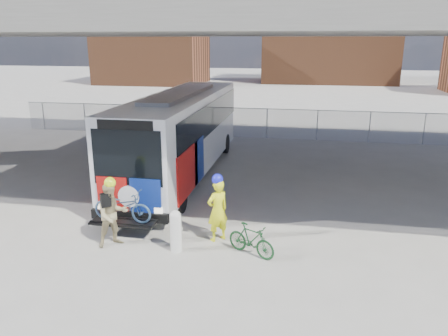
% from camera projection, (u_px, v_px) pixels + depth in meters
% --- Properties ---
extents(ground, '(160.00, 160.00, 0.00)m').
position_uv_depth(ground, '(207.00, 208.00, 15.68)').
color(ground, '#9E9991').
rests_on(ground, ground).
extents(bus, '(2.67, 12.94, 3.69)m').
position_uv_depth(bus, '(182.00, 128.00, 19.07)').
color(bus, silver).
rests_on(bus, ground).
extents(overpass, '(40.00, 16.00, 7.95)m').
position_uv_depth(overpass, '(227.00, 21.00, 17.60)').
color(overpass, '#605E59').
rests_on(overpass, ground).
extents(chainlink_fence, '(30.00, 0.06, 30.00)m').
position_uv_depth(chainlink_fence, '(251.00, 115.00, 26.59)').
color(chainlink_fence, gray).
rests_on(chainlink_fence, ground).
extents(brick_buildings, '(54.00, 22.00, 12.00)m').
position_uv_depth(brick_buildings, '(295.00, 43.00, 59.38)').
color(brick_buildings, brown).
rests_on(brick_buildings, ground).
extents(bollard, '(0.32, 0.32, 1.24)m').
position_uv_depth(bollard, '(176.00, 230.00, 12.31)').
color(bollard, silver).
rests_on(bollard, ground).
extents(cyclist_hivis, '(0.82, 0.81, 2.09)m').
position_uv_depth(cyclist_hivis, '(218.00, 209.00, 12.91)').
color(cyclist_hivis, '#F3F619').
rests_on(cyclist_hivis, ground).
extents(cyclist_tan, '(1.17, 1.16, 2.09)m').
position_uv_depth(cyclist_tan, '(112.00, 214.00, 12.59)').
color(cyclist_tan, tan).
rests_on(cyclist_tan, ground).
extents(bike_parked, '(1.55, 1.10, 0.92)m').
position_uv_depth(bike_parked, '(251.00, 240.00, 12.13)').
color(bike_parked, '#14401E').
rests_on(bike_parked, ground).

